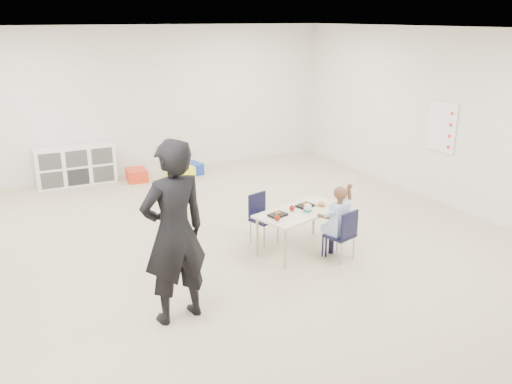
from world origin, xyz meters
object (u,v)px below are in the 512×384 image
child (340,220)px  cubby_shelf (76,165)px  table (300,230)px  chair_near (340,234)px  adult (174,233)px

child → cubby_shelf: size_ratio=0.75×
table → chair_near: (0.30, -0.46, 0.05)m
chair_near → child: bearing=0.0°
chair_near → adult: size_ratio=0.36×
child → cubby_shelf: (-2.42, 4.86, -0.18)m
chair_near → adult: adult is taller
table → child: child is taller
child → adult: size_ratio=0.56×
adult → cubby_shelf: bearing=-97.6°
chair_near → cubby_shelf: size_ratio=0.48×
child → cubby_shelf: child is taller
child → table: bearing=106.0°
chair_near → child: child is taller
table → cubby_shelf: (-2.12, 4.40, 0.07)m
child → cubby_shelf: bearing=99.7°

